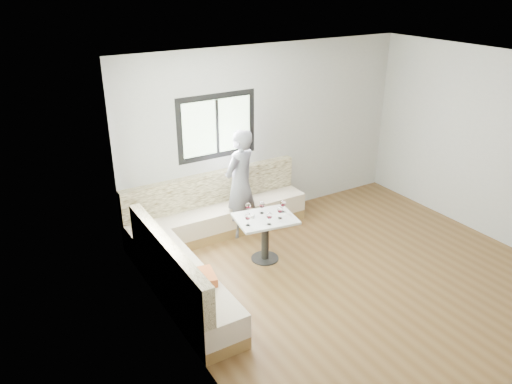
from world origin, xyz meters
TOP-DOWN VIEW (x-y plane):
  - room at (-0.08, 0.08)m, footprint 5.01×5.01m
  - banquette at (-1.59, 1.63)m, footprint 2.90×2.80m
  - table at (-0.84, 1.20)m, footprint 0.90×0.75m
  - person at (-0.76, 2.05)m, footprint 0.73×0.63m
  - olive_ramekin at (-1.00, 1.32)m, footprint 0.09×0.09m
  - wine_glass_a at (-1.16, 1.13)m, footprint 0.08×0.08m
  - wine_glass_b at (-0.90, 1.00)m, footprint 0.08×0.08m
  - wine_glass_c at (-0.68, 1.08)m, footprint 0.08×0.08m
  - wine_glass_d at (-0.81, 1.35)m, footprint 0.08×0.08m
  - wine_glass_e at (-0.53, 1.23)m, footprint 0.08×0.08m
  - wine_glass_f at (-0.99, 1.42)m, footprint 0.08×0.08m

SIDE VIEW (x-z plane):
  - banquette at x=-1.59m, z-range -0.14..0.81m
  - table at x=-0.84m, z-range 0.17..0.83m
  - olive_ramekin at x=-1.00m, z-range 0.66..0.70m
  - wine_glass_a at x=-1.16m, z-range 0.70..0.88m
  - wine_glass_b at x=-0.90m, z-range 0.70..0.88m
  - wine_glass_c at x=-0.68m, z-range 0.70..0.88m
  - wine_glass_d at x=-0.81m, z-range 0.70..0.88m
  - wine_glass_e at x=-0.53m, z-range 0.70..0.88m
  - wine_glass_f at x=-0.99m, z-range 0.70..0.88m
  - person at x=-0.76m, z-range 0.00..1.70m
  - room at x=-0.08m, z-range 0.01..2.82m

